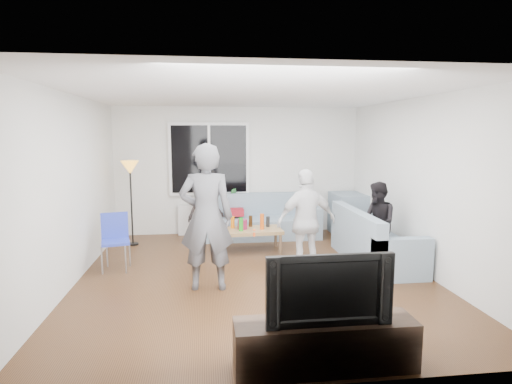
{
  "coord_description": "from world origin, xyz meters",
  "views": [
    {
      "loc": [
        -0.7,
        -5.85,
        2.05
      ],
      "look_at": [
        0.1,
        0.6,
        1.15
      ],
      "focal_mm": 29.3,
      "sensor_mm": 36.0,
      "label": 1
    }
  ],
  "objects": [
    {
      "name": "floor",
      "position": [
        0.0,
        0.0,
        -0.02
      ],
      "size": [
        5.0,
        5.5,
        0.04
      ],
      "primitive_type": "cube",
      "color": "#56351C",
      "rests_on": "ground"
    },
    {
      "name": "ceiling",
      "position": [
        0.0,
        0.0,
        2.62
      ],
      "size": [
        5.0,
        5.5,
        0.04
      ],
      "primitive_type": "cube",
      "color": "white",
      "rests_on": "ground"
    },
    {
      "name": "wall_back",
      "position": [
        0.0,
        2.77,
        1.3
      ],
      "size": [
        5.0,
        0.04,
        2.6
      ],
      "primitive_type": "cube",
      "color": "silver",
      "rests_on": "ground"
    },
    {
      "name": "wall_front",
      "position": [
        0.0,
        -2.77,
        1.3
      ],
      "size": [
        5.0,
        0.04,
        2.6
      ],
      "primitive_type": "cube",
      "color": "silver",
      "rests_on": "ground"
    },
    {
      "name": "wall_left",
      "position": [
        -2.52,
        0.0,
        1.3
      ],
      "size": [
        0.04,
        5.5,
        2.6
      ],
      "primitive_type": "cube",
      "color": "silver",
      "rests_on": "ground"
    },
    {
      "name": "wall_right",
      "position": [
        2.52,
        0.0,
        1.3
      ],
      "size": [
        0.04,
        5.5,
        2.6
      ],
      "primitive_type": "cube",
      "color": "silver",
      "rests_on": "ground"
    },
    {
      "name": "window_frame",
      "position": [
        -0.6,
        2.69,
        1.55
      ],
      "size": [
        1.62,
        0.06,
        1.47
      ],
      "primitive_type": "cube",
      "color": "white",
      "rests_on": "wall_back"
    },
    {
      "name": "window_glass",
      "position": [
        -0.6,
        2.65,
        1.55
      ],
      "size": [
        1.5,
        0.02,
        1.35
      ],
      "primitive_type": "cube",
      "color": "black",
      "rests_on": "window_frame"
    },
    {
      "name": "window_mullion",
      "position": [
        -0.6,
        2.64,
        1.55
      ],
      "size": [
        0.05,
        0.03,
        1.35
      ],
      "primitive_type": "cube",
      "color": "white",
      "rests_on": "window_frame"
    },
    {
      "name": "radiator",
      "position": [
        -0.6,
        2.65,
        0.31
      ],
      "size": [
        1.3,
        0.12,
        0.62
      ],
      "primitive_type": "cube",
      "color": "silver",
      "rests_on": "floor"
    },
    {
      "name": "potted_plant",
      "position": [
        -0.14,
        2.62,
        0.79
      ],
      "size": [
        0.2,
        0.17,
        0.34
      ],
      "primitive_type": "imported",
      "rotation": [
        0.0,
        0.0,
        0.1
      ],
      "color": "#2C7033",
      "rests_on": "radiator"
    },
    {
      "name": "vase",
      "position": [
        -0.93,
        2.62,
        0.7
      ],
      "size": [
        0.16,
        0.16,
        0.17
      ],
      "primitive_type": "imported",
      "rotation": [
        0.0,
        0.0,
        -0.01
      ],
      "color": "white",
      "rests_on": "radiator"
    },
    {
      "name": "sofa_back_section",
      "position": [
        0.41,
        2.27,
        0.42
      ],
      "size": [
        2.3,
        0.85,
        0.85
      ],
      "primitive_type": null,
      "color": "gray",
      "rests_on": "floor"
    },
    {
      "name": "sofa_right_section",
      "position": [
        2.02,
        0.41,
        0.42
      ],
      "size": [
        2.0,
        0.85,
        0.85
      ],
      "primitive_type": null,
      "rotation": [
        0.0,
        0.0,
        1.57
      ],
      "color": "gray",
      "rests_on": "floor"
    },
    {
      "name": "sofa_corner",
      "position": [
        2.33,
        2.27,
        0.42
      ],
      "size": [
        0.85,
        0.85,
        0.85
      ],
      "primitive_type": "cube",
      "color": "gray",
      "rests_on": "floor"
    },
    {
      "name": "cushion_yellow",
      "position": [
        -0.66,
        2.25,
        0.51
      ],
      "size": [
        0.41,
        0.36,
        0.14
      ],
      "primitive_type": "cube",
      "rotation": [
        0.0,
        0.0,
        0.1
      ],
      "color": "#C17E1C",
      "rests_on": "sofa_back_section"
    },
    {
      "name": "cushion_red",
      "position": [
        -0.12,
        2.33,
        0.51
      ],
      "size": [
        0.37,
        0.31,
        0.13
      ],
      "primitive_type": "cube",
      "rotation": [
        0.0,
        0.0,
        -0.03
      ],
      "color": "maroon",
      "rests_on": "sofa_back_section"
    },
    {
      "name": "coffee_table",
      "position": [
        0.08,
        1.28,
        0.2
      ],
      "size": [
        1.13,
        0.66,
        0.4
      ],
      "primitive_type": "cube",
      "rotation": [
        0.0,
        0.0,
        0.06
      ],
      "color": "olive",
      "rests_on": "floor"
    },
    {
      "name": "pitcher",
      "position": [
        -0.05,
        1.3,
        0.49
      ],
      "size": [
        0.17,
        0.17,
        0.17
      ],
      "primitive_type": "cylinder",
      "color": "maroon",
      "rests_on": "coffee_table"
    },
    {
      "name": "side_chair",
      "position": [
        -2.05,
        0.5,
        0.43
      ],
      "size": [
        0.48,
        0.48,
        0.86
      ],
      "primitive_type": null,
      "rotation": [
        0.0,
        0.0,
        0.22
      ],
      "color": "#2A3CB9",
      "rests_on": "floor"
    },
    {
      "name": "floor_lamp",
      "position": [
        -2.05,
        1.98,
        0.78
      ],
      "size": [
        0.32,
        0.32,
        1.56
      ],
      "primitive_type": null,
      "color": "orange",
      "rests_on": "floor"
    },
    {
      "name": "player_left",
      "position": [
        -0.68,
        -0.44,
        0.97
      ],
      "size": [
        0.73,
        0.5,
        1.94
      ],
      "primitive_type": "imported",
      "rotation": [
        0.0,
        0.0,
        3.09
      ],
      "color": "#4D4D52",
      "rests_on": "floor"
    },
    {
      "name": "player_right",
      "position": [
        0.78,
        0.03,
        0.78
      ],
      "size": [
        0.96,
        0.53,
        1.55
      ],
      "primitive_type": "imported",
      "rotation": [
        0.0,
        0.0,
        3.32
      ],
      "color": "silver",
      "rests_on": "floor"
    },
    {
      "name": "spectator_right",
      "position": [
        2.02,
        0.38,
        0.65
      ],
      "size": [
        0.51,
        0.64,
        1.31
      ],
      "primitive_type": "imported",
      "rotation": [
        0.0,
        0.0,
        -1.55
      ],
      "color": "black",
      "rests_on": "floor"
    },
    {
      "name": "spectator_back",
      "position": [
        -0.68,
        2.3,
        0.58
      ],
      "size": [
        0.85,
        0.66,
        1.16
      ],
      "primitive_type": "imported",
      "rotation": [
        0.0,
        0.0,
        0.34
      ],
      "color": "black",
      "rests_on": "floor"
    },
    {
      "name": "tv_console",
      "position": [
        0.33,
        -2.5,
        0.22
      ],
      "size": [
        1.6,
        0.4,
        0.44
      ],
      "primitive_type": "cube",
      "color": "#332319",
      "rests_on": "floor"
    },
    {
      "name": "television",
      "position": [
        0.33,
        -2.5,
        0.75
      ],
      "size": [
        1.09,
        0.14,
        0.63
      ],
      "primitive_type": "imported",
      "color": "black",
      "rests_on": "tv_console"
    },
    {
      "name": "bottle_c",
      "position": [
        0.11,
        1.47,
        0.5
      ],
      "size": [
        0.07,
        0.07,
        0.2
      ],
      "primitive_type": "cylinder",
      "color": "black",
      "rests_on": "coffee_table"
    },
    {
      "name": "bottle_d",
      "position": [
        0.29,
        1.24,
        0.54
      ],
      "size": [
        0.07,
        0.07,
        0.27
      ],
      "primitive_type": "cylinder",
      "color": "#D85313",
      "rests_on": "coffee_table"
    },
    {
      "name": "bottle_b",
      "position": [
        -0.09,
        1.15,
        0.51
      ],
      "size": [
        0.08,
        0.08,
        0.23
      ],
      "primitive_type": "cylinder",
      "color": "#1DA01D",
      "rests_on": "coffee_table"
    },
    {
      "name": "bottle_a",
      "position": [
        -0.22,
        1.39,
        0.51
      ],
      "size": [
        0.07,
        0.07,
        0.21
      ],
      "primitive_type": "cylinder",
      "color": "orange",
      "rests_on": "coffee_table"
    },
    {
      "name": "bottle_e",
      "position": [
        0.42,
        1.42,
        0.49
      ],
      "size": [
        0.07,
        0.07,
        0.19
      ],
      "primitive_type": "cylinder",
      "color": "black",
      "rests_on": "coffee_table"
    }
  ]
}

